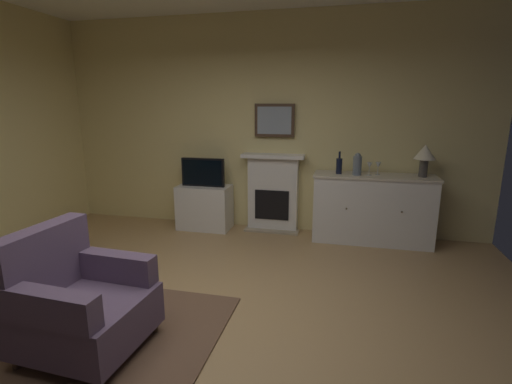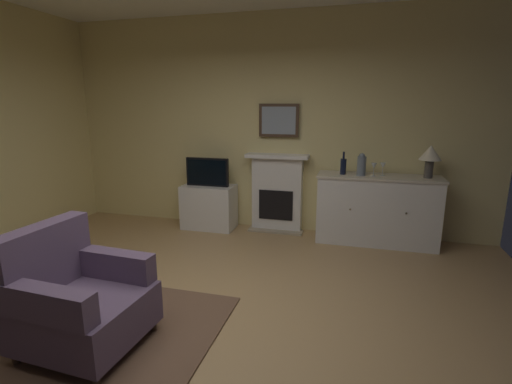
{
  "view_description": "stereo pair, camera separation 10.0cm",
  "coord_description": "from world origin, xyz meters",
  "px_view_note": "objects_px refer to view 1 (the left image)",
  "views": [
    {
      "loc": [
        1.09,
        -2.5,
        1.77
      ],
      "look_at": [
        0.34,
        0.69,
        1.0
      ],
      "focal_mm": 26.3,
      "sensor_mm": 36.0,
      "label": 1
    },
    {
      "loc": [
        1.19,
        -2.48,
        1.77
      ],
      "look_at": [
        0.34,
        0.69,
        1.0
      ],
      "focal_mm": 26.3,
      "sensor_mm": 36.0,
      "label": 2
    }
  ],
  "objects_px": {
    "table_lamp": "(425,154)",
    "tv_set": "(203,172)",
    "wine_glass_center": "(378,165)",
    "tv_cabinet": "(205,207)",
    "armchair": "(78,302)",
    "vase_decorative": "(357,164)",
    "wine_bottle": "(339,166)",
    "fireplace_unit": "(273,193)",
    "sideboard_cabinet": "(372,209)",
    "wine_glass_left": "(369,166)",
    "framed_picture": "(274,120)"
  },
  "relations": [
    {
      "from": "sideboard_cabinet",
      "to": "vase_decorative",
      "type": "xyz_separation_m",
      "value": [
        -0.22,
        -0.05,
        0.58
      ]
    },
    {
      "from": "tv_cabinet",
      "to": "armchair",
      "type": "distance_m",
      "value": 2.84
    },
    {
      "from": "sideboard_cabinet",
      "to": "vase_decorative",
      "type": "height_order",
      "value": "vase_decorative"
    },
    {
      "from": "wine_glass_center",
      "to": "tv_cabinet",
      "type": "bearing_deg",
      "value": 179.97
    },
    {
      "from": "sideboard_cabinet",
      "to": "tv_set",
      "type": "xyz_separation_m",
      "value": [
        -2.32,
        -0.01,
        0.39
      ]
    },
    {
      "from": "wine_bottle",
      "to": "table_lamp",
      "type": "bearing_deg",
      "value": 1.09
    },
    {
      "from": "wine_glass_center",
      "to": "tv_cabinet",
      "type": "xyz_separation_m",
      "value": [
        -2.36,
        0.0,
        -0.7
      ]
    },
    {
      "from": "sideboard_cabinet",
      "to": "framed_picture",
      "type": "bearing_deg",
      "value": 170.61
    },
    {
      "from": "fireplace_unit",
      "to": "tv_set",
      "type": "xyz_separation_m",
      "value": [
        -0.98,
        -0.19,
        0.29
      ]
    },
    {
      "from": "wine_glass_left",
      "to": "tv_set",
      "type": "xyz_separation_m",
      "value": [
        -2.25,
        0.04,
        -0.18
      ]
    },
    {
      "from": "wine_bottle",
      "to": "wine_glass_center",
      "type": "distance_m",
      "value": 0.48
    },
    {
      "from": "fireplace_unit",
      "to": "framed_picture",
      "type": "relative_size",
      "value": 2.0
    },
    {
      "from": "framed_picture",
      "to": "fireplace_unit",
      "type": "bearing_deg",
      "value": -90.0
    },
    {
      "from": "sideboard_cabinet",
      "to": "wine_bottle",
      "type": "xyz_separation_m",
      "value": [
        -0.45,
        -0.02,
        0.55
      ]
    },
    {
      "from": "wine_bottle",
      "to": "wine_glass_left",
      "type": "bearing_deg",
      "value": -4.1
    },
    {
      "from": "framed_picture",
      "to": "sideboard_cabinet",
      "type": "distance_m",
      "value": 1.76
    },
    {
      "from": "wine_glass_center",
      "to": "sideboard_cabinet",
      "type": "bearing_deg",
      "value": -158.78
    },
    {
      "from": "vase_decorative",
      "to": "armchair",
      "type": "distance_m",
      "value": 3.47
    },
    {
      "from": "fireplace_unit",
      "to": "wine_bottle",
      "type": "relative_size",
      "value": 3.79
    },
    {
      "from": "wine_glass_left",
      "to": "tv_set",
      "type": "bearing_deg",
      "value": 179.04
    },
    {
      "from": "sideboard_cabinet",
      "to": "armchair",
      "type": "height_order",
      "value": "armchair"
    },
    {
      "from": "wine_bottle",
      "to": "wine_glass_left",
      "type": "distance_m",
      "value": 0.37
    },
    {
      "from": "wine_glass_center",
      "to": "table_lamp",
      "type": "bearing_deg",
      "value": -1.48
    },
    {
      "from": "fireplace_unit",
      "to": "framed_picture",
      "type": "distance_m",
      "value": 1.01
    },
    {
      "from": "fireplace_unit",
      "to": "tv_cabinet",
      "type": "bearing_deg",
      "value": -170.55
    },
    {
      "from": "table_lamp",
      "to": "tv_set",
      "type": "xyz_separation_m",
      "value": [
        -2.89,
        -0.01,
        -0.34
      ]
    },
    {
      "from": "fireplace_unit",
      "to": "table_lamp",
      "type": "xyz_separation_m",
      "value": [
        1.91,
        -0.18,
        0.62
      ]
    },
    {
      "from": "wine_bottle",
      "to": "wine_glass_left",
      "type": "relative_size",
      "value": 1.76
    },
    {
      "from": "wine_glass_left",
      "to": "wine_bottle",
      "type": "bearing_deg",
      "value": 175.9
    },
    {
      "from": "sideboard_cabinet",
      "to": "tv_cabinet",
      "type": "xyz_separation_m",
      "value": [
        -2.32,
        0.02,
        -0.13
      ]
    },
    {
      "from": "wine_glass_center",
      "to": "vase_decorative",
      "type": "relative_size",
      "value": 0.59
    },
    {
      "from": "table_lamp",
      "to": "wine_glass_center",
      "type": "bearing_deg",
      "value": 178.52
    },
    {
      "from": "tv_cabinet",
      "to": "wine_glass_center",
      "type": "bearing_deg",
      "value": -0.03
    },
    {
      "from": "sideboard_cabinet",
      "to": "armchair",
      "type": "xyz_separation_m",
      "value": [
        -2.2,
        -2.83,
        -0.07
      ]
    },
    {
      "from": "fireplace_unit",
      "to": "wine_glass_left",
      "type": "relative_size",
      "value": 6.67
    },
    {
      "from": "sideboard_cabinet",
      "to": "table_lamp",
      "type": "height_order",
      "value": "table_lamp"
    },
    {
      "from": "vase_decorative",
      "to": "armchair",
      "type": "height_order",
      "value": "vase_decorative"
    },
    {
      "from": "framed_picture",
      "to": "wine_glass_left",
      "type": "relative_size",
      "value": 3.33
    },
    {
      "from": "sideboard_cabinet",
      "to": "wine_glass_left",
      "type": "bearing_deg",
      "value": -148.37
    },
    {
      "from": "fireplace_unit",
      "to": "wine_glass_center",
      "type": "xyz_separation_m",
      "value": [
        1.38,
        -0.16,
        0.47
      ]
    },
    {
      "from": "framed_picture",
      "to": "wine_glass_center",
      "type": "relative_size",
      "value": 3.33
    },
    {
      "from": "armchair",
      "to": "framed_picture",
      "type": "bearing_deg",
      "value": 74.35
    },
    {
      "from": "table_lamp",
      "to": "vase_decorative",
      "type": "bearing_deg",
      "value": -176.38
    },
    {
      "from": "table_lamp",
      "to": "armchair",
      "type": "xyz_separation_m",
      "value": [
        -2.77,
        -2.83,
        -0.79
      ]
    },
    {
      "from": "wine_bottle",
      "to": "fireplace_unit",
      "type": "bearing_deg",
      "value": 167.67
    },
    {
      "from": "tv_cabinet",
      "to": "armchair",
      "type": "height_order",
      "value": "armchair"
    },
    {
      "from": "wine_bottle",
      "to": "tv_cabinet",
      "type": "relative_size",
      "value": 0.39
    },
    {
      "from": "wine_bottle",
      "to": "tv_set",
      "type": "xyz_separation_m",
      "value": [
        -1.87,
        0.01,
        -0.17
      ]
    },
    {
      "from": "armchair",
      "to": "tv_set",
      "type": "bearing_deg",
      "value": 92.47
    },
    {
      "from": "armchair",
      "to": "wine_glass_center",
      "type": "bearing_deg",
      "value": 51.79
    }
  ]
}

